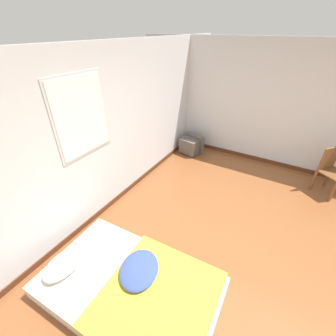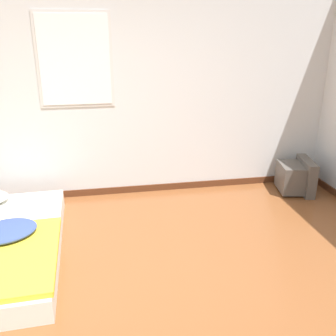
{
  "view_description": "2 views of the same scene",
  "coord_description": "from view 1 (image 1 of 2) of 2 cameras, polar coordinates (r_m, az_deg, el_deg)",
  "views": [
    {
      "loc": [
        -2.16,
        -0.03,
        2.75
      ],
      "look_at": [
        0.75,
        1.68,
        0.61
      ],
      "focal_mm": 24.0,
      "sensor_mm": 36.0,
      "label": 1
    },
    {
      "loc": [
        0.01,
        -2.21,
        2.08
      ],
      "look_at": [
        0.69,
        1.58,
        0.64
      ],
      "focal_mm": 40.0,
      "sensor_mm": 36.0,
      "label": 2
    }
  ],
  "objects": [
    {
      "name": "mattress_bed",
      "position": [
        3.04,
        -9.63,
        -27.68
      ],
      "size": [
        1.35,
        2.12,
        0.35
      ],
      "color": "silver",
      "rests_on": "ground_plane"
    },
    {
      "name": "wall_right",
      "position": [
        5.38,
        29.7,
        12.43
      ],
      "size": [
        0.08,
        7.26,
        2.6
      ],
      "color": "silver",
      "rests_on": "ground_plane"
    },
    {
      "name": "wooden_chair",
      "position": [
        5.17,
        36.08,
        0.14
      ],
      "size": [
        0.61,
        0.61,
        0.9
      ],
      "color": "brown",
      "rests_on": "ground_plane"
    },
    {
      "name": "wall_back",
      "position": [
        3.6,
        -17.12,
        7.01
      ],
      "size": [
        8.38,
        0.08,
        2.6
      ],
      "color": "silver",
      "rests_on": "ground_plane"
    },
    {
      "name": "crt_tv",
      "position": [
        5.72,
        5.9,
        5.88
      ],
      "size": [
        0.49,
        0.56,
        0.45
      ],
      "color": "#56514C",
      "rests_on": "ground_plane"
    },
    {
      "name": "ground_plane",
      "position": [
        3.49,
        19.28,
        -22.19
      ],
      "size": [
        20.0,
        20.0,
        0.0
      ],
      "primitive_type": "plane",
      "color": "brown"
    }
  ]
}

